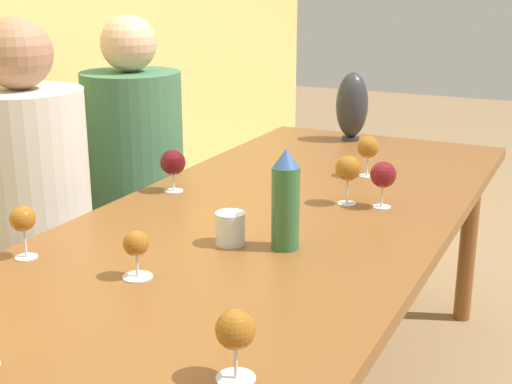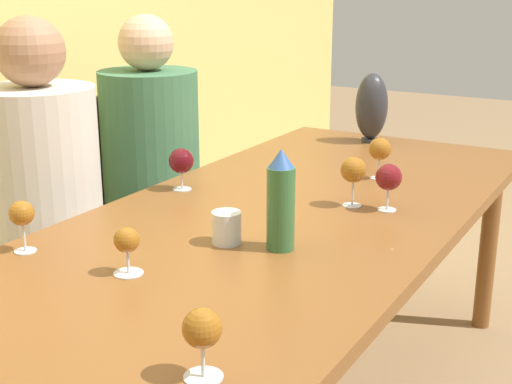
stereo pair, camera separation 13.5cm
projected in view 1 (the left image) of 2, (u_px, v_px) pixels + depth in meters
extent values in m
cube|color=brown|center=(271.00, 222.00, 2.08)|extent=(2.39, 1.00, 0.04)
cylinder|color=brown|center=(468.00, 242.00, 2.96)|extent=(0.07, 0.07, 0.70)
cylinder|color=brown|center=(292.00, 215.00, 3.30)|extent=(0.07, 0.07, 0.70)
cylinder|color=#336638|center=(285.00, 208.00, 1.80)|extent=(0.07, 0.07, 0.22)
cone|color=#33599E|center=(286.00, 158.00, 1.76)|extent=(0.07, 0.07, 0.05)
cylinder|color=silver|center=(231.00, 228.00, 1.85)|extent=(0.08, 0.08, 0.09)
cylinder|color=#2D2D33|center=(351.00, 138.00, 3.03)|extent=(0.07, 0.07, 0.01)
ellipsoid|color=#2D2D33|center=(352.00, 105.00, 2.99)|extent=(0.13, 0.13, 0.27)
cylinder|color=silver|center=(367.00, 176.00, 2.48)|extent=(0.06, 0.06, 0.00)
cylinder|color=silver|center=(367.00, 166.00, 2.47)|extent=(0.01, 0.01, 0.07)
sphere|color=#995B19|center=(368.00, 147.00, 2.45)|extent=(0.08, 0.08, 0.08)
cylinder|color=silver|center=(381.00, 207.00, 2.15)|extent=(0.06, 0.06, 0.00)
cylinder|color=silver|center=(382.00, 196.00, 2.14)|extent=(0.01, 0.01, 0.07)
sphere|color=maroon|center=(383.00, 175.00, 2.12)|extent=(0.08, 0.08, 0.08)
cylinder|color=silver|center=(236.00, 378.00, 1.24)|extent=(0.07, 0.07, 0.00)
cylinder|color=silver|center=(236.00, 361.00, 1.23)|extent=(0.01, 0.01, 0.06)
sphere|color=#995B19|center=(235.00, 329.00, 1.21)|extent=(0.07, 0.07, 0.07)
cylinder|color=silver|center=(26.00, 257.00, 1.77)|extent=(0.06, 0.06, 0.00)
cylinder|color=silver|center=(25.00, 243.00, 1.76)|extent=(0.01, 0.01, 0.07)
sphere|color=#995B19|center=(23.00, 219.00, 1.74)|extent=(0.06, 0.06, 0.06)
cylinder|color=silver|center=(347.00, 203.00, 2.19)|extent=(0.06, 0.06, 0.00)
cylinder|color=silver|center=(347.00, 191.00, 2.17)|extent=(0.01, 0.01, 0.08)
sphere|color=#995B19|center=(348.00, 168.00, 2.15)|extent=(0.08, 0.08, 0.08)
cylinder|color=silver|center=(138.00, 277.00, 1.65)|extent=(0.07, 0.07, 0.00)
cylinder|color=silver|center=(137.00, 265.00, 1.64)|extent=(0.01, 0.01, 0.06)
sphere|color=#995B19|center=(136.00, 243.00, 1.63)|extent=(0.06, 0.06, 0.06)
cylinder|color=silver|center=(174.00, 191.00, 2.31)|extent=(0.06, 0.06, 0.00)
cylinder|color=silver|center=(174.00, 182.00, 2.30)|extent=(0.01, 0.01, 0.06)
sphere|color=#510C14|center=(173.00, 162.00, 2.29)|extent=(0.08, 0.08, 0.08)
cube|color=brown|center=(38.00, 279.00, 2.38)|extent=(0.44, 0.44, 0.04)
cylinder|color=brown|center=(49.00, 381.00, 2.20)|extent=(0.04, 0.04, 0.42)
cylinder|color=brown|center=(123.00, 329.00, 2.53)|extent=(0.04, 0.04, 0.42)
cylinder|color=brown|center=(40.00, 308.00, 2.69)|extent=(0.04, 0.04, 0.42)
cube|color=brown|center=(138.00, 227.00, 2.87)|extent=(0.44, 0.44, 0.04)
cube|color=brown|center=(94.00, 157.00, 2.87)|extent=(0.40, 0.03, 0.50)
cylinder|color=brown|center=(153.00, 307.00, 2.69)|extent=(0.04, 0.04, 0.42)
cylinder|color=brown|center=(204.00, 271.00, 3.02)|extent=(0.04, 0.04, 0.42)
cylinder|color=brown|center=(74.00, 288.00, 2.85)|extent=(0.04, 0.04, 0.42)
cylinder|color=brown|center=(130.00, 256.00, 3.18)|extent=(0.04, 0.04, 0.42)
cube|color=#2D2D38|center=(59.00, 340.00, 2.41)|extent=(0.29, 0.21, 0.46)
cylinder|color=beige|center=(29.00, 185.00, 2.28)|extent=(0.38, 0.38, 0.61)
sphere|color=#9E7051|center=(16.00, 53.00, 2.16)|extent=(0.22, 0.22, 0.22)
cube|color=#2D2D38|center=(154.00, 278.00, 2.90)|extent=(0.29, 0.21, 0.46)
cylinder|color=#3D704C|center=(134.00, 150.00, 2.77)|extent=(0.38, 0.38, 0.60)
sphere|color=#D6A884|center=(128.00, 43.00, 2.66)|extent=(0.21, 0.21, 0.21)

